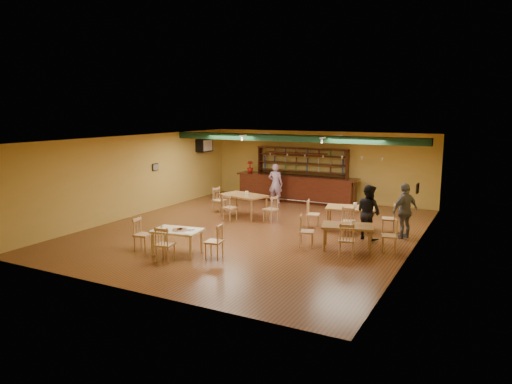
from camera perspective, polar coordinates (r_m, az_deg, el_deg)
The scene contains 22 objects.
floor at distance 15.65m, azimuth -0.05°, elevation -4.57°, with size 12.00×12.00×0.00m, color #573119.
ceiling_beam at distance 17.71m, azimuth 4.20°, elevation 6.50°, with size 10.00×0.30×0.25m, color #10321C.
track_rail_left at distance 19.03m, azimuth -0.08°, elevation 6.97°, with size 0.05×2.50×0.05m, color silver.
track_rail_right at distance 17.77m, azimuth 9.15°, elevation 6.64°, with size 0.05×2.50×0.05m, color silver.
ac_unit at distance 21.29m, azimuth -6.26°, elevation 5.63°, with size 0.34×0.70×0.48m, color silver.
picture_left at distance 18.90m, azimuth -12.08°, elevation 2.96°, with size 0.04×0.34×0.28m, color black.
picture_right at distance 14.24m, azimuth 18.93°, elevation 0.43°, with size 0.04×0.34×0.28m, color black.
bar_counter at distance 20.41m, azimuth 4.84°, elevation 0.42°, with size 5.39×0.85×1.13m, color #39150B.
back_bar_hutch at distance 20.90m, azimuth 5.53°, elevation 2.23°, with size 4.17×0.40×2.28m, color #39150B.
poinsettia at distance 21.26m, azimuth -0.72°, elevation 3.07°, with size 0.29×0.29×0.51m, color #AA190F.
dining_table_a at distance 17.48m, azimuth -1.49°, elevation -1.65°, with size 1.65×0.99×0.83m, color olive.
dining_table_b at distance 15.83m, azimuth 11.27°, elevation -3.17°, with size 1.54×0.93×0.77m, color olive.
dining_table_d at distance 13.67m, azimuth 10.94°, elevation -5.37°, with size 1.41×0.85×0.71m, color olive.
near_table at distance 13.16m, azimuth -9.45°, elevation -5.96°, with size 1.29×0.83×0.69m, color beige.
pizza_tray at distance 13.01m, azimuth -9.17°, elevation -4.52°, with size 0.40×0.40×0.01m, color silver.
parmesan_shaker at distance 13.20m, azimuth -11.30°, elevation -4.17°, with size 0.07×0.07×0.11m, color #EAE5C6.
napkin_stack at distance 13.02m, azimuth -7.87°, elevation -4.44°, with size 0.20×0.15×0.03m, color white.
pizza_server at distance 12.96m, azimuth -8.56°, elevation -4.52°, with size 0.32×0.09×0.00m, color silver.
side_plate at distance 12.63m, azimuth -8.16°, elevation -4.94°, with size 0.22×0.22×0.01m, color white.
patron_bar at distance 19.86m, azimuth 2.37°, elevation 1.02°, with size 0.62×0.41×1.70m, color #874597.
patron_right_a at distance 14.77m, azimuth 13.42°, elevation -2.36°, with size 0.82×0.64×1.69m, color black.
patron_right_b at distance 15.19m, azimuth 17.55°, elevation -2.17°, with size 1.00×0.42×1.71m, color slate.
Camera 1 is at (7.06, -13.41, 3.90)m, focal length 33.14 mm.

